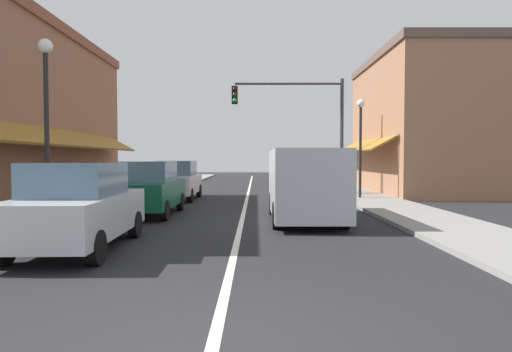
# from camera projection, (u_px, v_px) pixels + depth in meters

# --- Properties ---
(ground_plane) EXTENTS (80.00, 80.00, 0.00)m
(ground_plane) POSITION_uv_depth(u_px,v_px,m) (248.00, 196.00, 21.91)
(ground_plane) COLOR black
(sidewalk_left) EXTENTS (2.60, 56.00, 0.12)m
(sidewalk_left) POSITION_uv_depth(u_px,v_px,m) (138.00, 195.00, 21.91)
(sidewalk_left) COLOR gray
(sidewalk_left) RESTS_ON ground
(sidewalk_right) EXTENTS (2.60, 56.00, 0.12)m
(sidewalk_right) POSITION_uv_depth(u_px,v_px,m) (357.00, 195.00, 21.91)
(sidewalk_right) COLOR gray
(sidewalk_right) RESTS_ON ground
(lane_center_stripe) EXTENTS (0.14, 52.00, 0.01)m
(lane_center_stripe) POSITION_uv_depth(u_px,v_px,m) (248.00, 196.00, 21.91)
(lane_center_stripe) COLOR silver
(lane_center_stripe) RESTS_ON ground
(storefront_right_block) EXTENTS (6.01, 10.20, 7.44)m
(storefront_right_block) POSITION_uv_depth(u_px,v_px,m) (416.00, 125.00, 23.77)
(storefront_right_block) COLOR #9E6B4C
(storefront_right_block) RESTS_ON ground
(parked_car_nearest_left) EXTENTS (1.87, 4.15, 1.77)m
(parked_car_nearest_left) POSITION_uv_depth(u_px,v_px,m) (78.00, 207.00, 8.84)
(parked_car_nearest_left) COLOR #B7BABF
(parked_car_nearest_left) RESTS_ON ground
(parked_car_second_left) EXTENTS (1.79, 4.10, 1.77)m
(parked_car_second_left) POSITION_uv_depth(u_px,v_px,m) (149.00, 189.00, 14.34)
(parked_car_second_left) COLOR #0F4C33
(parked_car_second_left) RESTS_ON ground
(parked_car_third_left) EXTENTS (1.80, 4.11, 1.77)m
(parked_car_third_left) POSITION_uv_depth(u_px,v_px,m) (177.00, 180.00, 19.87)
(parked_car_third_left) COLOR silver
(parked_car_third_left) RESTS_ON ground
(van_in_lane) EXTENTS (2.02, 5.19, 2.12)m
(van_in_lane) POSITION_uv_depth(u_px,v_px,m) (304.00, 183.00, 13.04)
(van_in_lane) COLOR #B2B7BC
(van_in_lane) RESTS_ON ground
(traffic_signal_mast_arm) EXTENTS (5.69, 0.50, 5.93)m
(traffic_signal_mast_arm) POSITION_uv_depth(u_px,v_px,m) (304.00, 115.00, 22.18)
(traffic_signal_mast_arm) COLOR #333333
(traffic_signal_mast_arm) RESTS_ON ground
(street_lamp_left_near) EXTENTS (0.36, 0.36, 4.85)m
(street_lamp_left_near) POSITION_uv_depth(u_px,v_px,m) (46.00, 103.00, 10.97)
(street_lamp_left_near) COLOR black
(street_lamp_left_near) RESTS_ON ground
(street_lamp_right_mid) EXTENTS (0.36, 0.36, 4.52)m
(street_lamp_right_mid) POSITION_uv_depth(u_px,v_px,m) (361.00, 132.00, 19.57)
(street_lamp_right_mid) COLOR black
(street_lamp_right_mid) RESTS_ON ground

